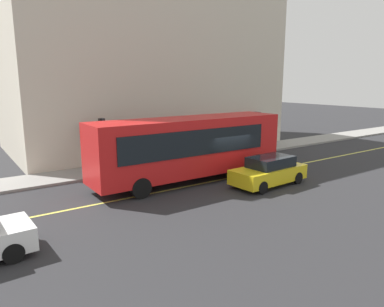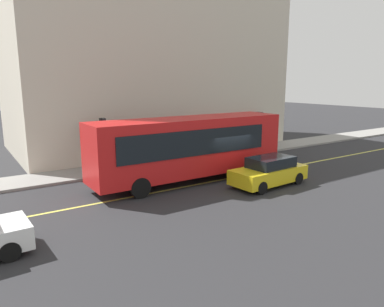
{
  "view_description": "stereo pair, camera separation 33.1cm",
  "coord_description": "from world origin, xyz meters",
  "views": [
    {
      "loc": [
        -12.66,
        -14.96,
        5.44
      ],
      "look_at": [
        -1.98,
        0.52,
        1.6
      ],
      "focal_mm": 33.39,
      "sensor_mm": 36.0,
      "label": 1
    },
    {
      "loc": [
        -12.39,
        -15.15,
        5.44
      ],
      "look_at": [
        -1.98,
        0.52,
        1.6
      ],
      "focal_mm": 33.39,
      "sensor_mm": 36.0,
      "label": 2
    }
  ],
  "objects": [
    {
      "name": "ground",
      "position": [
        0.0,
        0.0,
        0.0
      ],
      "size": [
        120.0,
        120.0,
        0.0
      ],
      "primitive_type": "plane",
      "color": "#28282B"
    },
    {
      "name": "storefront_building",
      "position": [
        1.41,
        12.68,
        7.4
      ],
      "size": [
        21.16,
        12.49,
        14.81
      ],
      "color": "beige",
      "rests_on": "ground"
    },
    {
      "name": "sidewalk",
      "position": [
        0.0,
        5.38,
        0.07
      ],
      "size": [
        80.0,
        2.73,
        0.15
      ],
      "primitive_type": "cube",
      "color": "gray",
      "rests_on": "ground"
    },
    {
      "name": "bus",
      "position": [
        -1.94,
        0.77,
        1.99
      ],
      "size": [
        11.13,
        2.61,
        3.5
      ],
      "color": "red",
      "rests_on": "ground"
    },
    {
      "name": "traffic_light",
      "position": [
        -5.41,
        4.56,
        2.53
      ],
      "size": [
        0.3,
        0.52,
        3.2
      ],
      "color": "#2D2D33",
      "rests_on": "sidewalk"
    },
    {
      "name": "car_yellow",
      "position": [
        1.09,
        -2.21,
        0.74
      ],
      "size": [
        4.4,
        2.06,
        1.52
      ],
      "color": "yellow",
      "rests_on": "ground"
    },
    {
      "name": "pedestrian_by_curb",
      "position": [
        0.78,
        4.95,
        1.28
      ],
      "size": [
        0.34,
        0.34,
        1.86
      ],
      "color": "black",
      "rests_on": "sidewalk"
    },
    {
      "name": "lane_centre_stripe",
      "position": [
        0.0,
        0.0,
        0.0
      ],
      "size": [
        36.0,
        0.16,
        0.01
      ],
      "primitive_type": "cube",
      "color": "#D8D14C",
      "rests_on": "ground"
    }
  ]
}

